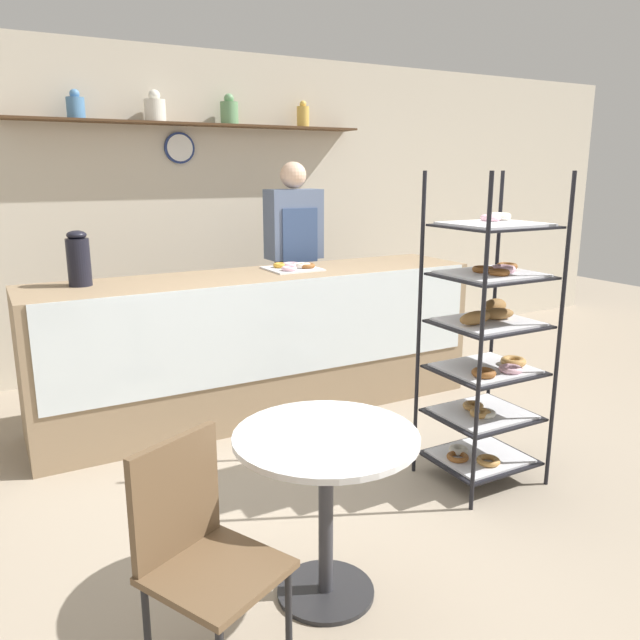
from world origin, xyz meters
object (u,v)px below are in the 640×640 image
at_px(pastry_rack, 487,343).
at_px(cafe_chair, 197,542).
at_px(person_worker, 294,262).
at_px(donut_tray_counter, 295,267).
at_px(coffee_carafe, 79,259).
at_px(cafe_table, 326,475).

bearing_deg(pastry_rack, cafe_chair, -160.67).
height_order(person_worker, donut_tray_counter, person_worker).
bearing_deg(coffee_carafe, donut_tray_counter, -2.51).
xyz_separation_m(pastry_rack, donut_tray_counter, (-0.37, 1.59, 0.23)).
xyz_separation_m(person_worker, cafe_table, (-1.16, -2.60, -0.44)).
bearing_deg(cafe_table, cafe_chair, -161.64).
relative_size(person_worker, cafe_chair, 2.04).
height_order(coffee_carafe, donut_tray_counter, coffee_carafe).
height_order(pastry_rack, donut_tray_counter, pastry_rack).
bearing_deg(pastry_rack, donut_tray_counter, 103.11).
xyz_separation_m(cafe_table, coffee_carafe, (-0.57, 2.11, 0.64)).
xyz_separation_m(cafe_chair, donut_tray_counter, (1.49, 2.24, 0.49)).
distance_m(pastry_rack, person_worker, 2.15).
bearing_deg(pastry_rack, cafe_table, -160.22).
distance_m(cafe_chair, coffee_carafe, 2.39).
relative_size(coffee_carafe, donut_tray_counter, 0.95).
distance_m(person_worker, cafe_chair, 3.33).
relative_size(pastry_rack, cafe_table, 2.33).
xyz_separation_m(person_worker, cafe_chair, (-1.75, -2.79, -0.44)).
xyz_separation_m(person_worker, donut_tray_counter, (-0.27, -0.55, 0.05)).
bearing_deg(coffee_carafe, cafe_chair, -90.61).
distance_m(pastry_rack, coffee_carafe, 2.50).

